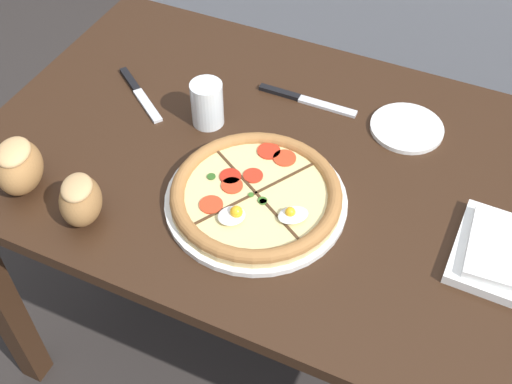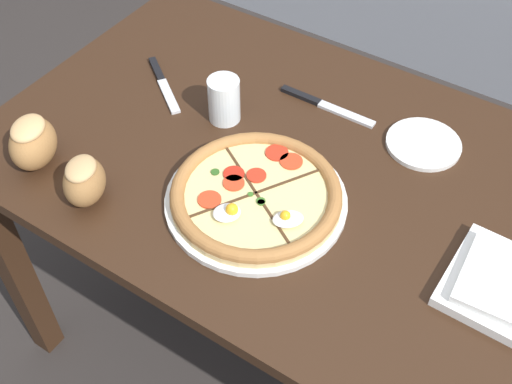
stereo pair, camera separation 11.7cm
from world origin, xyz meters
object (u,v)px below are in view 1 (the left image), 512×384
at_px(knife_spare, 139,94).
at_px(knife_main, 306,100).
at_px(side_saucer, 407,128).
at_px(water_glass, 207,106).
at_px(bread_piece_mid, 18,166).
at_px(bread_piece_near, 80,199).
at_px(dining_table, 323,207).
at_px(pizza, 256,196).

bearing_deg(knife_spare, knife_main, 57.30).
bearing_deg(side_saucer, water_glass, -158.83).
xyz_separation_m(knife_main, knife_spare, (-0.34, -0.13, 0.00)).
bearing_deg(bread_piece_mid, knife_spare, 80.17).
distance_m(bread_piece_near, knife_main, 0.54).
height_order(dining_table, side_saucer, side_saucer).
bearing_deg(side_saucer, knife_main, -179.35).
height_order(knife_main, side_saucer, same).
bearing_deg(bread_piece_mid, water_glass, 52.75).
relative_size(knife_spare, side_saucer, 1.15).
relative_size(pizza, bread_piece_mid, 2.45).
relative_size(pizza, side_saucer, 2.24).
height_order(dining_table, bread_piece_mid, bread_piece_mid).
relative_size(bread_piece_near, knife_main, 0.55).
bearing_deg(knife_main, pizza, -85.66).
xyz_separation_m(pizza, bread_piece_mid, (-0.43, -0.15, 0.03)).
distance_m(bread_piece_mid, knife_main, 0.61).
bearing_deg(water_glass, bread_piece_near, -104.69).
xyz_separation_m(bread_piece_near, side_saucer, (0.48, 0.48, -0.04)).
relative_size(bread_piece_mid, knife_main, 0.62).
bearing_deg(dining_table, bread_piece_near, -141.62).
relative_size(bread_piece_mid, water_glass, 1.42).
distance_m(bread_piece_near, bread_piece_mid, 0.15).
bearing_deg(pizza, knife_spare, 153.74).
xyz_separation_m(pizza, side_saucer, (0.20, 0.32, -0.01)).
distance_m(knife_spare, water_glass, 0.19).
xyz_separation_m(knife_spare, water_glass, (0.18, -0.02, 0.04)).
xyz_separation_m(bread_piece_near, knife_spare, (-0.09, 0.34, -0.04)).
height_order(dining_table, knife_spare, knife_spare).
xyz_separation_m(bread_piece_mid, knife_spare, (0.06, 0.33, -0.05)).
bearing_deg(pizza, bread_piece_mid, -161.19).
bearing_deg(knife_main, side_saucer, 0.60).
height_order(bread_piece_mid, water_glass, bread_piece_mid).
bearing_deg(bread_piece_mid, pizza, 18.81).
xyz_separation_m(bread_piece_mid, side_saucer, (0.63, 0.46, -0.05)).
height_order(bread_piece_mid, knife_main, bread_piece_mid).
distance_m(bread_piece_near, water_glass, 0.34).
relative_size(pizza, knife_main, 1.52).
bearing_deg(side_saucer, bread_piece_near, -134.80).
xyz_separation_m(dining_table, bread_piece_near, (-0.37, -0.29, 0.15)).
distance_m(knife_main, side_saucer, 0.23).
distance_m(bread_piece_mid, side_saucer, 0.78).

